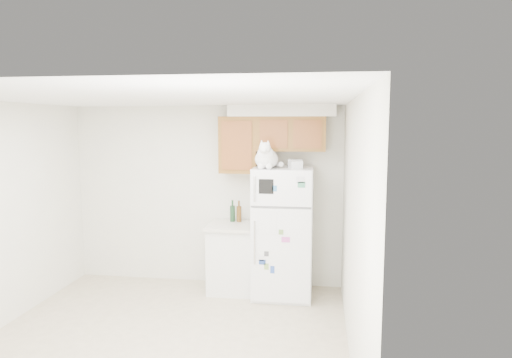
% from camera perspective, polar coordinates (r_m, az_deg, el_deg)
% --- Properties ---
extents(ground_plane, '(3.80, 4.00, 0.01)m').
position_cam_1_polar(ground_plane, '(5.04, -11.95, -19.93)').
color(ground_plane, beige).
extents(room_shell, '(3.84, 4.04, 2.52)m').
position_cam_1_polar(room_shell, '(4.72, -10.06, -0.29)').
color(room_shell, beige).
rests_on(room_shell, ground_plane).
extents(refrigerator, '(0.76, 0.78, 1.70)m').
position_cam_1_polar(refrigerator, '(6.00, 3.41, -6.64)').
color(refrigerator, white).
rests_on(refrigerator, ground_plane).
extents(base_counter, '(0.64, 0.64, 0.92)m').
position_cam_1_polar(base_counter, '(6.26, -2.96, -9.73)').
color(base_counter, white).
rests_on(base_counter, ground_plane).
extents(cat, '(0.36, 0.52, 0.37)m').
position_cam_1_polar(cat, '(5.68, 1.30, 2.69)').
color(cat, white).
rests_on(cat, refrigerator).
extents(storage_box_back, '(0.19, 0.15, 0.10)m').
position_cam_1_polar(storage_box_back, '(5.90, 4.88, 1.98)').
color(storage_box_back, white).
rests_on(storage_box_back, refrigerator).
extents(storage_box_front, '(0.18, 0.16, 0.09)m').
position_cam_1_polar(storage_box_front, '(5.75, 5.00, 1.80)').
color(storage_box_front, white).
rests_on(storage_box_front, refrigerator).
extents(bottle_green, '(0.07, 0.07, 0.30)m').
position_cam_1_polar(bottle_green, '(6.27, -2.96, -3.99)').
color(bottle_green, '#19381E').
rests_on(bottle_green, base_counter).
extents(bottle_amber, '(0.07, 0.07, 0.29)m').
position_cam_1_polar(bottle_amber, '(6.26, -2.14, -4.04)').
color(bottle_amber, '#593814').
rests_on(bottle_amber, base_counter).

